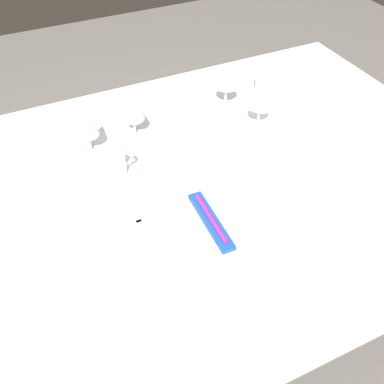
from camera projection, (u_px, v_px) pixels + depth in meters
name	position (u px, v px, depth m)	size (l,w,h in m)	color
ground_plane	(182.00, 319.00, 1.79)	(6.00, 6.00, 0.00)	slate
dining_table	(178.00, 200.00, 1.34)	(1.80, 1.11, 0.74)	white
dinner_plate	(212.00, 224.00, 1.14)	(0.27, 0.27, 0.02)	white
toothbrush_package	(212.00, 220.00, 1.13)	(0.04, 0.21, 0.02)	blue
fork_outer	(148.00, 237.00, 1.12)	(0.03, 0.21, 0.00)	beige
dinner_knife	(265.00, 204.00, 1.21)	(0.02, 0.23, 0.00)	beige
spoon_soup	(266.00, 191.00, 1.24)	(0.03, 0.22, 0.01)	beige
spoon_dessert	(279.00, 191.00, 1.24)	(0.03, 0.21, 0.01)	beige
saucer_left	(114.00, 174.00, 1.29)	(0.14, 0.14, 0.01)	white
coffee_cup_left	(113.00, 164.00, 1.27)	(0.10, 0.08, 0.07)	white
wine_glass_centre	(133.00, 112.00, 1.38)	(0.07, 0.07, 0.13)	silver
wine_glass_left	(227.00, 79.00, 1.49)	(0.08, 0.08, 0.14)	silver
wine_glass_right	(87.00, 127.00, 1.32)	(0.07, 0.07, 0.13)	silver
wine_glass_far	(261.00, 101.00, 1.40)	(0.07, 0.07, 0.14)	silver
drink_tumbler	(265.00, 84.00, 1.55)	(0.07, 0.07, 0.12)	silver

